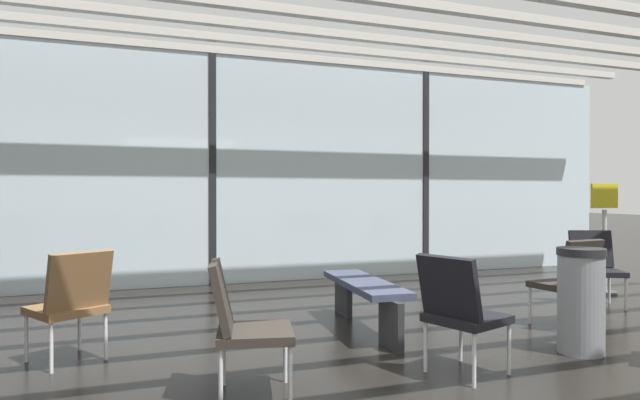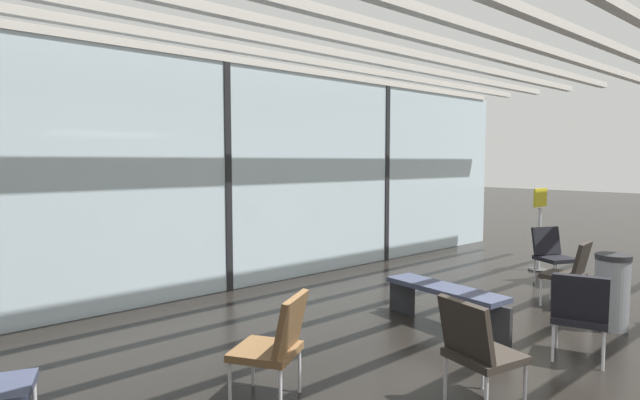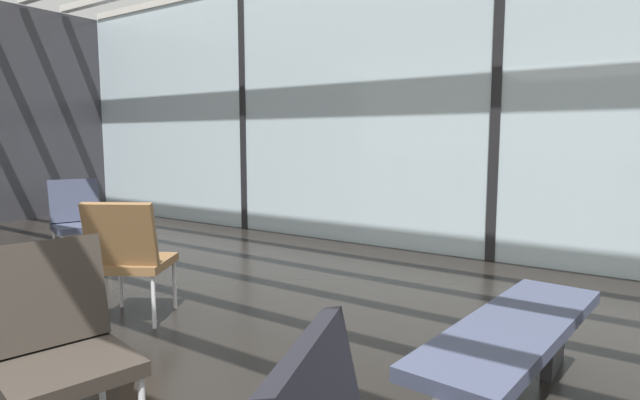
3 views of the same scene
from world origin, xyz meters
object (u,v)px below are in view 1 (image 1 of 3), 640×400
object	(u,v)px
lounge_chair_3	(570,277)
waiting_bench	(364,292)
lounge_chair_1	(595,263)
lounge_chair_7	(459,307)
parked_airplane	(126,153)
lounge_chair_5	(241,319)
trash_bin	(581,300)
info_sign	(604,242)
lounge_chair_2	(72,299)

from	to	relation	value
lounge_chair_3	waiting_bench	xyz separation A→B (m)	(-1.91, 0.62, -0.13)
lounge_chair_1	lounge_chair_7	world-z (taller)	same
parked_airplane	waiting_bench	bearing A→B (deg)	-74.94
parked_airplane	lounge_chair_3	xyz separation A→B (m)	(4.10, -8.77, -1.74)
lounge_chair_5	trash_bin	world-z (taller)	lounge_chair_5
lounge_chair_3	lounge_chair_5	size ratio (longest dim) A/B	1.00
lounge_chair_3	lounge_chair_7	world-z (taller)	same
lounge_chair_5	lounge_chair_1	bearing A→B (deg)	-60.50
info_sign	parked_airplane	bearing A→B (deg)	128.47
lounge_chair_1	lounge_chair_3	xyz separation A→B (m)	(-1.10, -0.74, 0.00)
lounge_chair_2	lounge_chair_5	xyz separation A→B (m)	(1.10, -1.11, 0.00)
lounge_chair_7	info_sign	bearing A→B (deg)	-79.23
trash_bin	lounge_chair_2	bearing A→B (deg)	164.13
lounge_chair_2	waiting_bench	world-z (taller)	lounge_chair_2
lounge_chair_7	trash_bin	xyz separation A→B (m)	(1.26, 0.14, -0.06)
parked_airplane	lounge_chair_2	size ratio (longest dim) A/B	13.80
trash_bin	lounge_chair_3	bearing A→B (deg)	50.71
lounge_chair_7	waiting_bench	bearing A→B (deg)	-15.70
info_sign	lounge_chair_5	bearing A→B (deg)	-159.27
lounge_chair_1	lounge_chair_7	xyz separation A→B (m)	(-2.92, -1.56, 0.00)
lounge_chair_5	lounge_chair_7	distance (m)	1.55
lounge_chair_5	info_sign	distance (m)	5.57
lounge_chair_3	lounge_chair_5	bearing A→B (deg)	4.40
parked_airplane	lounge_chair_7	size ratio (longest dim) A/B	13.80
parked_airplane	lounge_chair_1	size ratio (longest dim) A/B	13.80
lounge_chair_1	lounge_chair_3	bearing A→B (deg)	-120.92
lounge_chair_1	waiting_bench	distance (m)	3.02
lounge_chair_2	info_sign	distance (m)	6.36
lounge_chair_7	lounge_chair_5	bearing A→B (deg)	65.41
lounge_chair_1	lounge_chair_3	size ratio (longest dim) A/B	1.00
parked_airplane	info_sign	world-z (taller)	parked_airplane
lounge_chair_1	lounge_chair_2	xyz separation A→B (m)	(-5.56, -0.31, 0.00)
lounge_chair_3	trash_bin	distance (m)	0.88
trash_bin	info_sign	size ratio (longest dim) A/B	0.60
info_sign	lounge_chair_2	bearing A→B (deg)	-172.20
lounge_chair_5	info_sign	xyz separation A→B (m)	(5.21, 1.97, 0.18)
lounge_chair_1	trash_bin	xyz separation A→B (m)	(-1.66, -1.42, -0.06)
lounge_chair_2	info_sign	world-z (taller)	info_sign
lounge_chair_2	lounge_chair_7	world-z (taller)	same
lounge_chair_5	lounge_chair_3	bearing A→B (deg)	-66.71
parked_airplane	lounge_chair_5	world-z (taller)	parked_airplane
lounge_chair_1	trash_bin	size ratio (longest dim) A/B	1.01
parked_airplane	waiting_bench	distance (m)	8.64
parked_airplane	lounge_chair_7	xyz separation A→B (m)	(2.28, -9.59, -1.74)
parked_airplane	trash_bin	distance (m)	10.25
lounge_chair_2	lounge_chair_5	size ratio (longest dim) A/B	1.00
lounge_chair_5	trash_bin	xyz separation A→B (m)	(2.81, -0.00, -0.06)
lounge_chair_2	lounge_chair_7	distance (m)	2.92
lounge_chair_3	lounge_chair_7	distance (m)	2.00
lounge_chair_3	trash_bin	world-z (taller)	lounge_chair_3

